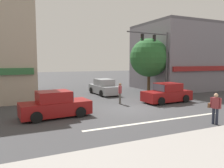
{
  "coord_description": "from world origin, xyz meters",
  "views": [
    {
      "loc": [
        -7.44,
        -13.31,
        3.31
      ],
      "look_at": [
        -0.38,
        2.0,
        1.6
      ],
      "focal_mm": 35.0,
      "sensor_mm": 36.0,
      "label": 1
    }
  ],
  "objects_px": {
    "street_tree": "(149,58)",
    "utility_pole_near_left": "(3,46)",
    "utility_pole_far_right": "(161,55)",
    "sedan_crossing_center": "(167,94)",
    "pedestrian_foreground_with_bag": "(215,107)",
    "pedestrian_mid_crossing": "(120,92)",
    "traffic_light_mast": "(160,53)",
    "sedan_approaching_near": "(55,105)",
    "sedan_crossing_rightbound": "(104,87)"
  },
  "relations": [
    {
      "from": "street_tree",
      "to": "utility_pole_near_left",
      "type": "relative_size",
      "value": 0.66
    },
    {
      "from": "street_tree",
      "to": "utility_pole_far_right",
      "type": "bearing_deg",
      "value": 19.0
    },
    {
      "from": "utility_pole_near_left",
      "to": "sedan_crossing_center",
      "type": "xyz_separation_m",
      "value": [
        12.05,
        -4.54,
        -3.78
      ]
    },
    {
      "from": "sedan_crossing_center",
      "to": "pedestrian_foreground_with_bag",
      "type": "relative_size",
      "value": 2.49
    },
    {
      "from": "sedan_crossing_center",
      "to": "street_tree",
      "type": "bearing_deg",
      "value": 72.13
    },
    {
      "from": "utility_pole_near_left",
      "to": "pedestrian_mid_crossing",
      "type": "distance_m",
      "value": 9.63
    },
    {
      "from": "traffic_light_mast",
      "to": "sedan_approaching_near",
      "type": "height_order",
      "value": "traffic_light_mast"
    },
    {
      "from": "street_tree",
      "to": "traffic_light_mast",
      "type": "height_order",
      "value": "traffic_light_mast"
    },
    {
      "from": "traffic_light_mast",
      "to": "sedan_crossing_center",
      "type": "distance_m",
      "value": 4.92
    },
    {
      "from": "sedan_approaching_near",
      "to": "pedestrian_foreground_with_bag",
      "type": "bearing_deg",
      "value": -34.57
    },
    {
      "from": "street_tree",
      "to": "pedestrian_mid_crossing",
      "type": "relative_size",
      "value": 3.45
    },
    {
      "from": "traffic_light_mast",
      "to": "utility_pole_near_left",
      "type": "bearing_deg",
      "value": 174.12
    },
    {
      "from": "sedan_crossing_center",
      "to": "sedan_crossing_rightbound",
      "type": "bearing_deg",
      "value": 116.22
    },
    {
      "from": "pedestrian_foreground_with_bag",
      "to": "pedestrian_mid_crossing",
      "type": "height_order",
      "value": "same"
    },
    {
      "from": "street_tree",
      "to": "pedestrian_foreground_with_bag",
      "type": "xyz_separation_m",
      "value": [
        -3.43,
        -11.2,
        -2.79
      ]
    },
    {
      "from": "sedan_approaching_near",
      "to": "pedestrian_mid_crossing",
      "type": "height_order",
      "value": "pedestrian_mid_crossing"
    },
    {
      "from": "sedan_crossing_rightbound",
      "to": "utility_pole_near_left",
      "type": "bearing_deg",
      "value": -169.63
    },
    {
      "from": "utility_pole_far_right",
      "to": "pedestrian_mid_crossing",
      "type": "xyz_separation_m",
      "value": [
        -7.6,
        -4.81,
        -3.17
      ]
    },
    {
      "from": "sedan_approaching_near",
      "to": "traffic_light_mast",
      "type": "bearing_deg",
      "value": 21.4
    },
    {
      "from": "sedan_approaching_near",
      "to": "utility_pole_near_left",
      "type": "bearing_deg",
      "value": 116.56
    },
    {
      "from": "sedan_approaching_near",
      "to": "pedestrian_foreground_with_bag",
      "type": "xyz_separation_m",
      "value": [
        7.42,
        -5.12,
        0.24
      ]
    },
    {
      "from": "utility_pole_far_right",
      "to": "sedan_approaching_near",
      "type": "distance_m",
      "value": 15.06
    },
    {
      "from": "street_tree",
      "to": "utility_pole_far_right",
      "type": "relative_size",
      "value": 0.72
    },
    {
      "from": "utility_pole_near_left",
      "to": "pedestrian_mid_crossing",
      "type": "xyz_separation_m",
      "value": [
        8.19,
        -3.61,
        -3.54
      ]
    },
    {
      "from": "sedan_crossing_rightbound",
      "to": "pedestrian_mid_crossing",
      "type": "distance_m",
      "value": 5.32
    },
    {
      "from": "utility_pole_near_left",
      "to": "sedan_approaching_near",
      "type": "xyz_separation_m",
      "value": [
        2.81,
        -5.62,
        -3.78
      ]
    },
    {
      "from": "street_tree",
      "to": "sedan_crossing_rightbound",
      "type": "xyz_separation_m",
      "value": [
        -4.66,
        1.18,
        -3.03
      ]
    },
    {
      "from": "utility_pole_far_right",
      "to": "sedan_approaching_near",
      "type": "xyz_separation_m",
      "value": [
        -12.99,
        -6.82,
        -3.41
      ]
    },
    {
      "from": "utility_pole_far_right",
      "to": "pedestrian_foreground_with_bag",
      "type": "bearing_deg",
      "value": -114.98
    },
    {
      "from": "utility_pole_far_right",
      "to": "traffic_light_mast",
      "type": "height_order",
      "value": "utility_pole_far_right"
    },
    {
      "from": "sedan_crossing_center",
      "to": "pedestrian_mid_crossing",
      "type": "relative_size",
      "value": 2.49
    },
    {
      "from": "utility_pole_near_left",
      "to": "traffic_light_mast",
      "type": "distance_m",
      "value": 13.65
    },
    {
      "from": "street_tree",
      "to": "utility_pole_far_right",
      "type": "xyz_separation_m",
      "value": [
        2.13,
        0.73,
        0.38
      ]
    },
    {
      "from": "street_tree",
      "to": "utility_pole_far_right",
      "type": "distance_m",
      "value": 2.29
    },
    {
      "from": "sedan_crossing_rightbound",
      "to": "pedestrian_foreground_with_bag",
      "type": "bearing_deg",
      "value": -84.32
    },
    {
      "from": "utility_pole_near_left",
      "to": "sedan_approaching_near",
      "type": "distance_m",
      "value": 7.33
    },
    {
      "from": "sedan_approaching_near",
      "to": "pedestrian_mid_crossing",
      "type": "relative_size",
      "value": 2.53
    },
    {
      "from": "sedan_approaching_near",
      "to": "pedestrian_foreground_with_bag",
      "type": "height_order",
      "value": "pedestrian_foreground_with_bag"
    },
    {
      "from": "utility_pole_near_left",
      "to": "traffic_light_mast",
      "type": "xyz_separation_m",
      "value": [
        13.58,
        -1.4,
        -0.32
      ]
    },
    {
      "from": "sedan_crossing_center",
      "to": "pedestrian_mid_crossing",
      "type": "distance_m",
      "value": 3.97
    },
    {
      "from": "pedestrian_foreground_with_bag",
      "to": "traffic_light_mast",
      "type": "bearing_deg",
      "value": 70.29
    },
    {
      "from": "utility_pole_far_right",
      "to": "sedan_crossing_center",
      "type": "bearing_deg",
      "value": -123.13
    },
    {
      "from": "sedan_crossing_center",
      "to": "utility_pole_near_left",
      "type": "bearing_deg",
      "value": 159.35
    },
    {
      "from": "sedan_approaching_near",
      "to": "pedestrian_mid_crossing",
      "type": "xyz_separation_m",
      "value": [
        5.38,
        2.01,
        0.24
      ]
    },
    {
      "from": "street_tree",
      "to": "sedan_crossing_rightbound",
      "type": "height_order",
      "value": "street_tree"
    },
    {
      "from": "utility_pole_far_right",
      "to": "sedan_crossing_center",
      "type": "xyz_separation_m",
      "value": [
        -3.75,
        -5.74,
        -3.41
      ]
    },
    {
      "from": "utility_pole_near_left",
      "to": "pedestrian_foreground_with_bag",
      "type": "bearing_deg",
      "value": -46.37
    },
    {
      "from": "street_tree",
      "to": "pedestrian_mid_crossing",
      "type": "bearing_deg",
      "value": -143.32
    },
    {
      "from": "street_tree",
      "to": "pedestrian_mid_crossing",
      "type": "xyz_separation_m",
      "value": [
        -5.47,
        -4.07,
        -2.79
      ]
    },
    {
      "from": "pedestrian_foreground_with_bag",
      "to": "pedestrian_mid_crossing",
      "type": "xyz_separation_m",
      "value": [
        -2.04,
        7.13,
        -0.0
      ]
    }
  ]
}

